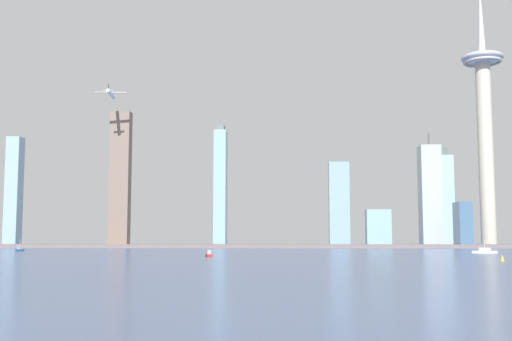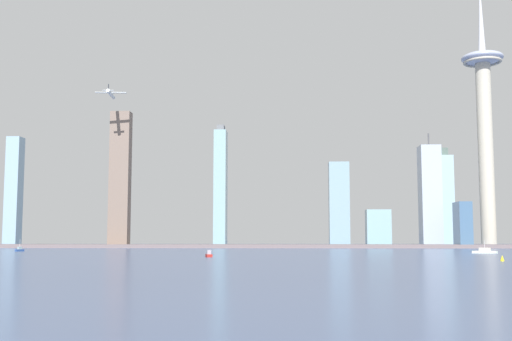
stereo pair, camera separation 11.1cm
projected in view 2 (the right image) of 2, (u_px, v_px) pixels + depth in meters
The scene contains 15 objects.
waterfront_pier at pixel (210, 246), 656.78m from camera, with size 903.63×40.26×3.54m, color slate.
observation_tower at pixel (484, 111), 702.00m from camera, with size 45.42×45.42×299.00m.
skyscraper_0 at pixel (14, 191), 741.29m from camera, with size 15.72×17.47×127.55m.
skyscraper_1 at pixel (378, 228), 721.47m from camera, with size 27.45×18.13×41.92m.
skyscraper_2 at pixel (339, 204), 735.07m from camera, with size 23.26×16.55×97.42m.
skyscraper_5 at pixel (430, 196), 712.95m from camera, with size 22.30×23.76×127.74m.
skyscraper_6 at pixel (442, 199), 766.82m from camera, with size 24.87×24.33×118.12m.
skyscraper_7 at pixel (120, 179), 677.78m from camera, with size 20.93×14.71×144.79m.
skyscraper_8 at pixel (221, 187), 772.88m from camera, with size 14.56×27.98×146.79m.
skyscraper_9 at pixel (463, 225), 655.98m from camera, with size 13.29×27.24×47.14m.
boat_1 at pixel (485, 251), 448.53m from camera, with size 16.35×13.46×8.90m.
boat_4 at pixel (209, 254), 367.75m from camera, with size 5.01×8.50×3.97m.
boat_5 at pixel (20, 250), 504.14m from camera, with size 5.45×7.58×9.66m.
channel_buoy_1 at pixel (502, 258), 306.67m from camera, with size 1.89×1.89×2.92m, color yellow.
airplane at pixel (111, 94), 646.32m from camera, with size 31.80×35.37×8.46m.
Camera 2 is at (76.88, -162.23, 11.95)m, focal length 44.72 mm.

